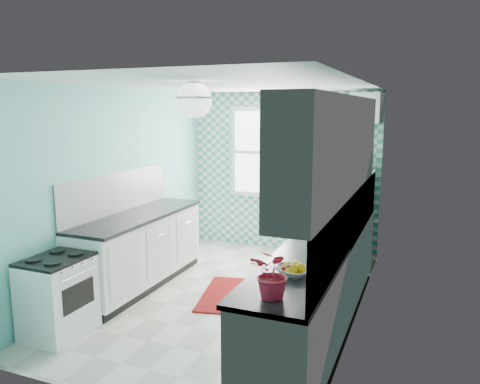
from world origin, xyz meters
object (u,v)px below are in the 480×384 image
at_px(sink, 337,224).
at_px(microwave, 351,155).
at_px(fruit_bowl, 294,271).
at_px(stove, 58,295).
at_px(ceiling_light, 194,100).
at_px(fridge, 348,215).
at_px(potted_plant, 275,274).

relative_size(sink, microwave, 1.10).
xyz_separation_m(fruit_bowl, microwave, (-0.09, 3.25, 0.62)).
distance_m(stove, fruit_bowl, 2.46).
relative_size(ceiling_light, sink, 0.66).
bearing_deg(stove, sink, 37.75).
distance_m(fridge, potted_plant, 3.77).
height_order(sink, microwave, microwave).
bearing_deg(stove, potted_plant, -10.86).
xyz_separation_m(sink, fruit_bowl, (-0.00, -1.82, 0.04)).
bearing_deg(sink, microwave, 96.57).
xyz_separation_m(fridge, fruit_bowl, (0.09, -3.25, 0.24)).
bearing_deg(potted_plant, ceiling_light, 136.07).
bearing_deg(potted_plant, microwave, 91.38).
bearing_deg(stove, ceiling_light, 30.02).
relative_size(fruit_bowl, potted_plant, 0.73).
xyz_separation_m(fridge, sink, (0.09, -1.43, 0.21)).
bearing_deg(microwave, potted_plant, 91.20).
distance_m(fridge, fruit_bowl, 3.26).
height_order(stove, potted_plant, potted_plant).
height_order(fridge, sink, fridge).
relative_size(fridge, fruit_bowl, 5.50).
height_order(stove, sink, sink).
distance_m(ceiling_light, fruit_bowl, 1.92).
distance_m(sink, potted_plant, 2.32).
bearing_deg(ceiling_light, stove, -150.18).
bearing_deg(fridge, ceiling_light, -116.80).
relative_size(ceiling_light, microwave, 0.73).
distance_m(ceiling_light, microwave, 2.91).
xyz_separation_m(fridge, potted_plant, (0.09, -3.75, 0.39)).
bearing_deg(fruit_bowl, fridge, 91.59).
distance_m(fruit_bowl, microwave, 3.31).
relative_size(ceiling_light, stove, 0.45).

